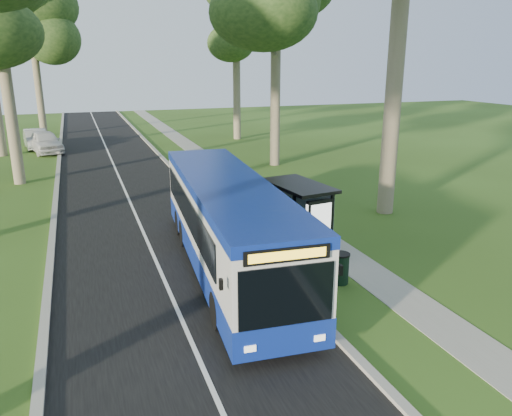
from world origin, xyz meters
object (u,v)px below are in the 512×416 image
Objects in this scene: litter_bin at (340,268)px; car_silver at (36,139)px; bus at (228,225)px; bus_shelter at (307,207)px; bus_stop_sign at (326,263)px; car_white at (45,142)px.

car_silver reaches higher than litter_bin.
bus_shelter is (3.09, 0.50, 0.18)m from bus.
car_white is at bearing 92.01° from bus_stop_sign.
bus is 11.89× the size of litter_bin.
bus_stop_sign reaches higher than litter_bin.
litter_bin is at bearing -79.40° from car_silver.
bus_shelter is at bearing -82.54° from car_white.
litter_bin is 32.57m from car_silver.
bus_shelter reaches higher than car_silver.
car_white is (-6.65, 26.34, -0.78)m from bus.
litter_bin is at bearing -31.17° from bus.
litter_bin is (3.04, -2.15, -1.11)m from bus.
car_white is at bearing 108.78° from litter_bin.
car_white is (-9.69, 28.50, 0.32)m from litter_bin.
bus_stop_sign is 0.50× the size of car_white.
car_white reaches higher than litter_bin.
bus_stop_sign is at bearing -63.04° from bus.
car_white is (-9.74, 25.84, -0.96)m from bus_shelter.
car_silver is (-10.48, 30.83, 0.25)m from litter_bin.
bus_stop_sign is 2.45× the size of litter_bin.
bus is 3.14m from bus_shelter.
bus_stop_sign is 4.58m from bus_shelter.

